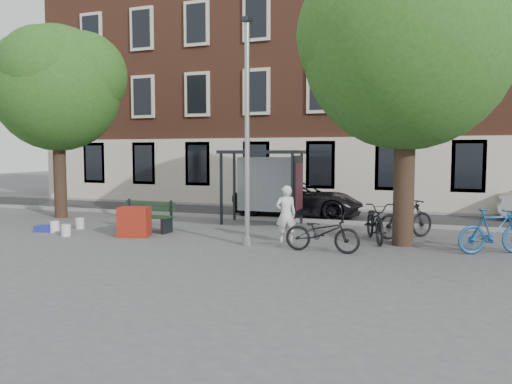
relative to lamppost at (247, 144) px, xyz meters
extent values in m
plane|color=#4C4C4F|center=(0.00, 0.00, -2.78)|extent=(90.00, 90.00, 0.00)
cube|color=#28282B|center=(0.00, 7.00, -2.78)|extent=(40.00, 4.00, 0.01)
cube|color=gray|center=(0.00, 5.00, -2.72)|extent=(40.00, 0.25, 0.12)
cube|color=gray|center=(0.00, 9.00, -2.72)|extent=(40.00, 0.25, 0.12)
cube|color=brown|center=(0.00, 13.00, 4.22)|extent=(30.00, 8.00, 14.00)
cylinder|color=#9EA0A3|center=(0.00, 0.00, 0.22)|extent=(0.14, 0.14, 6.00)
cylinder|color=#9EA0A3|center=(0.00, 0.00, -2.66)|extent=(0.28, 0.28, 0.24)
cube|color=#1E2328|center=(0.00, 0.00, 3.27)|extent=(0.18, 0.35, 0.12)
cylinder|color=black|center=(4.00, 1.50, -1.08)|extent=(0.56, 0.56, 3.40)
sphere|color=#275018|center=(4.00, 1.50, 2.62)|extent=(5.60, 5.60, 5.60)
sphere|color=#275018|center=(4.90, 1.90, 3.12)|extent=(3.92, 3.92, 3.92)
sphere|color=#275018|center=(3.20, 1.20, 2.92)|extent=(4.20, 4.20, 4.20)
sphere|color=#275018|center=(4.20, 0.60, 3.22)|extent=(3.64, 3.64, 3.64)
cylinder|color=black|center=(-9.00, 3.00, -1.18)|extent=(0.48, 0.48, 3.20)
sphere|color=#275018|center=(-9.00, 3.00, 2.22)|extent=(4.80, 4.80, 4.80)
sphere|color=#275018|center=(-8.10, 3.40, 2.72)|extent=(3.36, 3.36, 3.36)
sphere|color=#275018|center=(-9.80, 2.70, 2.52)|extent=(3.60, 3.60, 3.60)
sphere|color=#275018|center=(-8.80, 2.10, 2.82)|extent=(3.12, 3.12, 3.12)
cube|color=#1E2328|center=(-2.30, 3.40, -1.53)|extent=(0.08, 0.08, 2.50)
cube|color=#1E2328|center=(0.30, 3.40, -1.53)|extent=(0.08, 0.08, 2.50)
cube|color=#1E2328|center=(-2.30, 4.60, -1.53)|extent=(0.08, 0.08, 2.50)
cube|color=#1E2328|center=(0.30, 4.60, -1.53)|extent=(0.08, 0.08, 2.50)
cube|color=#1E2328|center=(-1.00, 4.00, -0.22)|extent=(2.85, 1.45, 0.12)
cube|color=#8C999E|center=(-1.00, 4.60, -1.41)|extent=(2.34, 0.04, 2.00)
cube|color=#1E2328|center=(0.30, 4.00, -1.41)|extent=(0.12, 1.14, 2.12)
cube|color=#D84C19|center=(0.37, 4.00, -1.41)|extent=(0.02, 0.90, 1.62)
imported|color=silver|center=(0.86, 0.81, -1.97)|extent=(0.71, 0.63, 1.62)
cube|color=#1E2328|center=(-4.73, 1.09, -2.54)|extent=(0.10, 0.59, 0.48)
cube|color=#1E2328|center=(-3.13, 1.04, -2.54)|extent=(0.10, 0.59, 0.48)
cube|color=#17351C|center=(-3.94, 0.87, -2.28)|extent=(1.87, 0.18, 0.04)
cube|color=#17351C|center=(-3.93, 1.07, -2.28)|extent=(1.87, 0.18, 0.04)
cube|color=#17351C|center=(-3.93, 1.26, -2.28)|extent=(1.87, 0.18, 0.04)
cube|color=#17351C|center=(-3.93, 1.37, -2.07)|extent=(1.87, 0.10, 0.11)
cube|color=#17351C|center=(-3.93, 1.37, -1.87)|extent=(1.87, 0.10, 0.11)
imported|color=black|center=(2.13, -0.20, -2.27)|extent=(1.95, 0.71, 1.02)
imported|color=navy|center=(6.23, 1.05, -2.21)|extent=(1.95, 1.36, 1.15)
imported|color=black|center=(3.23, 1.80, -2.20)|extent=(1.40, 2.34, 1.16)
imported|color=black|center=(4.01, 2.68, -2.19)|extent=(1.82, 1.75, 1.18)
imported|color=black|center=(-0.29, 6.33, -2.08)|extent=(5.25, 2.84, 1.40)
cube|color=maroon|center=(-3.74, 0.17, -2.33)|extent=(1.03, 0.82, 0.90)
cube|color=#212599|center=(-6.98, -0.03, -2.68)|extent=(0.64, 0.54, 0.20)
cylinder|color=silver|center=(-5.74, -0.49, -2.60)|extent=(0.31, 0.31, 0.36)
cylinder|color=white|center=(-6.55, -0.06, -2.60)|extent=(0.32, 0.32, 0.36)
cylinder|color=silver|center=(-6.35, 0.88, -2.60)|extent=(0.28, 0.28, 0.36)
cylinder|color=#9EA0A3|center=(3.86, 2.32, -1.91)|extent=(0.04, 0.04, 1.75)
cube|color=gold|center=(3.86, 2.32, -1.18)|extent=(0.31, 0.05, 0.41)
camera|label=1|loc=(4.87, -12.62, -0.23)|focal=35.00mm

